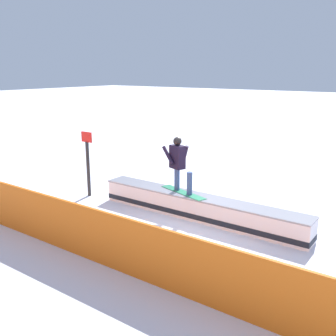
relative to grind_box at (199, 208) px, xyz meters
name	(u,v)px	position (x,y,z in m)	size (l,w,h in m)	color
ground_plane	(198,218)	(0.00, 0.00, -0.27)	(120.00, 120.00, 0.00)	white
grind_box	(199,208)	(0.00, 0.00, 0.00)	(5.75, 0.64, 0.60)	white
snowboarder	(179,162)	(0.65, -0.05, 1.10)	(1.55, 0.70, 1.43)	#288059
safety_fence	(111,241)	(0.00, 3.17, 0.28)	(11.57, 0.06, 1.11)	orange
trail_marker	(88,162)	(3.65, 0.33, 0.77)	(0.40, 0.10, 1.94)	#262628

